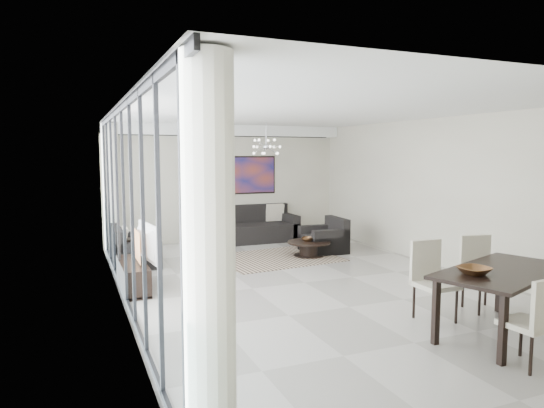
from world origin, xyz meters
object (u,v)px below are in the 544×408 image
coffee_table (309,248)px  sofa_main (247,229)px  tv_console (133,276)px  dining_table (502,276)px  television (142,243)px

coffee_table → sofa_main: 2.28m
sofa_main → tv_console: 4.61m
tv_console → dining_table: (3.90, -3.80, 0.51)m
sofa_main → dining_table: sofa_main is taller
sofa_main → television: 4.51m
coffee_table → sofa_main: sofa_main is taller
dining_table → television: bearing=134.4°
coffee_table → tv_console: tv_console is taller
coffee_table → tv_console: 3.97m
coffee_table → tv_console: bearing=-163.3°
sofa_main → television: bearing=-132.4°
coffee_table → tv_console: (-3.80, -1.14, 0.04)m
coffee_table → dining_table: bearing=-88.8°
television → dining_table: size_ratio=0.50×
tv_console → television: (0.16, 0.02, 0.53)m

